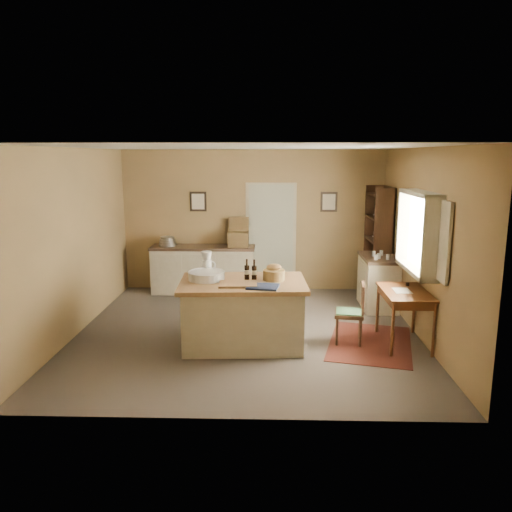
{
  "coord_description": "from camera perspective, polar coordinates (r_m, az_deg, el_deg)",
  "views": [
    {
      "loc": [
        0.34,
        -7.06,
        2.59
      ],
      "look_at": [
        0.13,
        0.05,
        1.15
      ],
      "focal_mm": 35.0,
      "sensor_mm": 36.0,
      "label": 1
    }
  ],
  "objects": [
    {
      "name": "writing_desk",
      "position": [
        7.17,
        16.69,
        -4.54
      ],
      "size": [
        0.61,
        1.0,
        0.82
      ],
      "color": "#3C1E0D",
      "rests_on": "ground"
    },
    {
      "name": "rug",
      "position": [
        7.28,
        12.91,
        -9.67
      ],
      "size": [
        1.44,
        1.81,
        0.01
      ],
      "primitive_type": "cube",
      "rotation": [
        0.0,
        0.0,
        -0.23
      ],
      "color": "#511811",
      "rests_on": "ground"
    },
    {
      "name": "framed_prints",
      "position": [
        9.58,
        0.84,
        6.23
      ],
      "size": [
        2.82,
        0.02,
        0.38
      ],
      "color": "black",
      "rests_on": "ground"
    },
    {
      "name": "right_cabinet",
      "position": [
        8.84,
        13.78,
        -2.85
      ],
      "size": [
        0.57,
        1.02,
        0.99
      ],
      "color": "beige",
      "rests_on": "ground"
    },
    {
      "name": "wall_back",
      "position": [
        9.64,
        -0.36,
        4.05
      ],
      "size": [
        5.0,
        0.1,
        2.7
      ],
      "primitive_type": "cube",
      "color": "olive",
      "rests_on": "ground"
    },
    {
      "name": "work_island",
      "position": [
        6.9,
        -1.57,
        -6.35
      ],
      "size": [
        1.76,
        1.2,
        1.2
      ],
      "rotation": [
        0.0,
        0.0,
        0.05
      ],
      "color": "beige",
      "rests_on": "ground"
    },
    {
      "name": "wall_right",
      "position": [
        7.48,
        18.43,
        1.31
      ],
      "size": [
        0.1,
        5.0,
        2.7
      ],
      "primitive_type": "cube",
      "color": "olive",
      "rests_on": "ground"
    },
    {
      "name": "sideboard",
      "position": [
        9.58,
        -5.99,
        -1.34
      ],
      "size": [
        1.97,
        0.56,
        1.18
      ],
      "color": "beige",
      "rests_on": "ground"
    },
    {
      "name": "ceiling",
      "position": [
        7.07,
        -1.11,
        12.34
      ],
      "size": [
        5.0,
        5.0,
        0.0
      ],
      "primitive_type": "plane",
      "color": "silver",
      "rests_on": "wall_back"
    },
    {
      "name": "shelving_unit",
      "position": [
        9.41,
        14.01,
        1.49
      ],
      "size": [
        0.35,
        0.92,
        2.04
      ],
      "color": "black",
      "rests_on": "ground"
    },
    {
      "name": "wall_left",
      "position": [
        7.71,
        -19.98,
        1.49
      ],
      "size": [
        0.1,
        5.0,
        2.7
      ],
      "primitive_type": "cube",
      "color": "olive",
      "rests_on": "ground"
    },
    {
      "name": "door",
      "position": [
        9.65,
        1.72,
        2.28
      ],
      "size": [
        0.97,
        0.06,
        2.11
      ],
      "primitive_type": "cube",
      "color": "#ADAF96",
      "rests_on": "ground"
    },
    {
      "name": "ground",
      "position": [
        7.52,
        -1.03,
        -8.69
      ],
      "size": [
        5.0,
        5.0,
        0.0
      ],
      "primitive_type": "plane",
      "color": "brown",
      "rests_on": "ground"
    },
    {
      "name": "desk_chair",
      "position": [
        7.12,
        10.59,
        -6.51
      ],
      "size": [
        0.45,
        0.45,
        0.84
      ],
      "primitive_type": null,
      "rotation": [
        0.0,
        0.0,
        -0.15
      ],
      "color": "black",
      "rests_on": "ground"
    },
    {
      "name": "wall_front",
      "position": [
        4.73,
        -2.52,
        -3.74
      ],
      "size": [
        5.0,
        0.1,
        2.7
      ],
      "primitive_type": "cube",
      "color": "olive",
      "rests_on": "ground"
    },
    {
      "name": "window",
      "position": [
        7.24,
        18.39,
        2.6
      ],
      "size": [
        0.25,
        1.99,
        1.12
      ],
      "color": "beige",
      "rests_on": "ground"
    }
  ]
}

